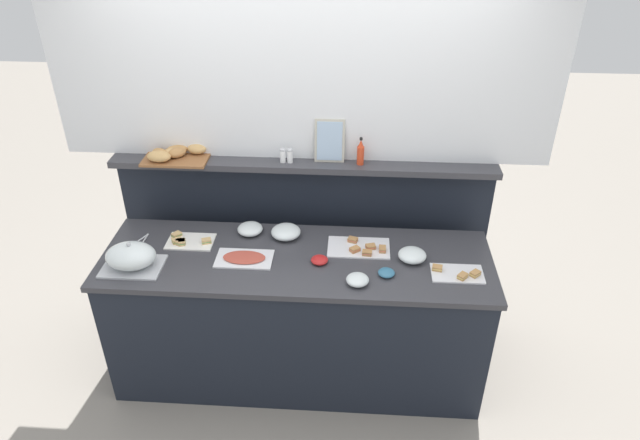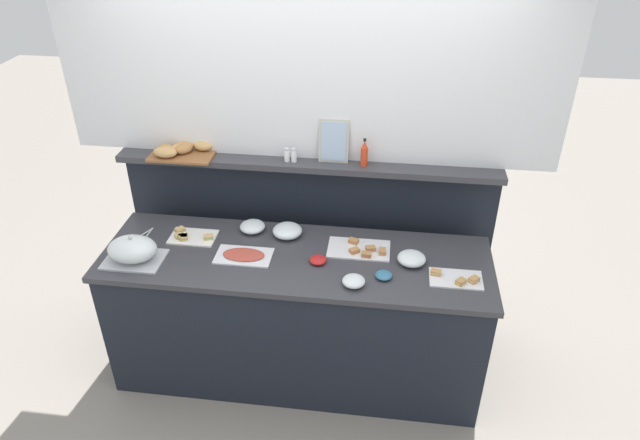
# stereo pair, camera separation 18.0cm
# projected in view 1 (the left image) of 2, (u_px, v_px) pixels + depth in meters

# --- Properties ---
(ground_plane) EXTENTS (12.00, 12.00, 0.00)m
(ground_plane) POSITION_uv_depth(u_px,v_px,m) (307.00, 310.00, 4.39)
(ground_plane) COLOR gray
(buffet_counter) EXTENTS (2.30, 0.72, 0.92)m
(buffet_counter) POSITION_uv_depth(u_px,v_px,m) (298.00, 317.00, 3.64)
(buffet_counter) COLOR black
(buffet_counter) RESTS_ON ground_plane
(back_ledge_unit) EXTENTS (2.41, 0.22, 1.31)m
(back_ledge_unit) POSITION_uv_depth(u_px,v_px,m) (305.00, 240.00, 3.97)
(back_ledge_unit) COLOR black
(back_ledge_unit) RESTS_ON ground_plane
(upper_wall_panel) EXTENTS (3.01, 0.08, 1.29)m
(upper_wall_panel) POSITION_uv_depth(u_px,v_px,m) (302.00, 53.00, 3.32)
(upper_wall_panel) COLOR silver
(upper_wall_panel) RESTS_ON back_ledge_unit
(sandwich_platter_side) EXTENTS (0.28, 0.18, 0.04)m
(sandwich_platter_side) POSITION_uv_depth(u_px,v_px,m) (188.00, 241.00, 3.52)
(sandwich_platter_side) COLOR white
(sandwich_platter_side) RESTS_ON buffet_counter
(sandwich_platter_front) EXTENTS (0.29, 0.17, 0.04)m
(sandwich_platter_front) POSITION_uv_depth(u_px,v_px,m) (457.00, 273.00, 3.25)
(sandwich_platter_front) COLOR silver
(sandwich_platter_front) RESTS_ON buffet_counter
(sandwich_platter_rear) EXTENTS (0.37, 0.22, 0.04)m
(sandwich_platter_rear) POSITION_uv_depth(u_px,v_px,m) (360.00, 248.00, 3.46)
(sandwich_platter_rear) COLOR silver
(sandwich_platter_rear) RESTS_ON buffet_counter
(cold_cuts_platter) EXTENTS (0.33, 0.19, 0.02)m
(cold_cuts_platter) POSITION_uv_depth(u_px,v_px,m) (244.00, 258.00, 3.37)
(cold_cuts_platter) COLOR silver
(cold_cuts_platter) RESTS_ON buffet_counter
(serving_cloche) EXTENTS (0.34, 0.24, 0.17)m
(serving_cloche) POSITION_uv_depth(u_px,v_px,m) (131.00, 257.00, 3.28)
(serving_cloche) COLOR #B7BABF
(serving_cloche) RESTS_ON buffet_counter
(glass_bowl_large) EXTENTS (0.16, 0.16, 0.06)m
(glass_bowl_large) POSITION_uv_depth(u_px,v_px,m) (250.00, 229.00, 3.60)
(glass_bowl_large) COLOR silver
(glass_bowl_large) RESTS_ON buffet_counter
(glass_bowl_medium) EXTENTS (0.13, 0.13, 0.05)m
(glass_bowl_medium) POSITION_uv_depth(u_px,v_px,m) (357.00, 280.00, 3.18)
(glass_bowl_medium) COLOR silver
(glass_bowl_medium) RESTS_ON buffet_counter
(glass_bowl_small) EXTENTS (0.18, 0.18, 0.07)m
(glass_bowl_small) POSITION_uv_depth(u_px,v_px,m) (286.00, 232.00, 3.56)
(glass_bowl_small) COLOR silver
(glass_bowl_small) RESTS_ON buffet_counter
(glass_bowl_extra) EXTENTS (0.16, 0.16, 0.07)m
(glass_bowl_extra) POSITION_uv_depth(u_px,v_px,m) (412.00, 256.00, 3.36)
(glass_bowl_extra) COLOR silver
(glass_bowl_extra) RESTS_ON buffet_counter
(condiment_bowl_dark) EXTENTS (0.09, 0.09, 0.03)m
(condiment_bowl_dark) POSITION_uv_depth(u_px,v_px,m) (386.00, 273.00, 3.24)
(condiment_bowl_dark) COLOR teal
(condiment_bowl_dark) RESTS_ON buffet_counter
(condiment_bowl_teal) EXTENTS (0.10, 0.10, 0.03)m
(condiment_bowl_teal) POSITION_uv_depth(u_px,v_px,m) (319.00, 260.00, 3.34)
(condiment_bowl_teal) COLOR red
(condiment_bowl_teal) RESTS_ON buffet_counter
(serving_tongs) EXTENTS (0.09, 0.19, 0.01)m
(serving_tongs) POSITION_uv_depth(u_px,v_px,m) (141.00, 242.00, 3.53)
(serving_tongs) COLOR #B7BABF
(serving_tongs) RESTS_ON buffet_counter
(hot_sauce_bottle) EXTENTS (0.04, 0.04, 0.18)m
(hot_sauce_bottle) POSITION_uv_depth(u_px,v_px,m) (361.00, 153.00, 3.52)
(hot_sauce_bottle) COLOR red
(hot_sauce_bottle) RESTS_ON back_ledge_unit
(salt_shaker) EXTENTS (0.03, 0.03, 0.09)m
(salt_shaker) POSITION_uv_depth(u_px,v_px,m) (283.00, 156.00, 3.56)
(salt_shaker) COLOR white
(salt_shaker) RESTS_ON back_ledge_unit
(pepper_shaker) EXTENTS (0.03, 0.03, 0.09)m
(pepper_shaker) POSITION_uv_depth(u_px,v_px,m) (290.00, 156.00, 3.56)
(pepper_shaker) COLOR white
(pepper_shaker) RESTS_ON back_ledge_unit
(bread_basket) EXTENTS (0.40, 0.26, 0.08)m
(bread_basket) POSITION_uv_depth(u_px,v_px,m) (174.00, 154.00, 3.60)
(bread_basket) COLOR brown
(bread_basket) RESTS_ON back_ledge_unit
(framed_picture) EXTENTS (0.18, 0.05, 0.27)m
(framed_picture) POSITION_uv_depth(u_px,v_px,m) (330.00, 141.00, 3.53)
(framed_picture) COLOR #B2AD9E
(framed_picture) RESTS_ON back_ledge_unit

